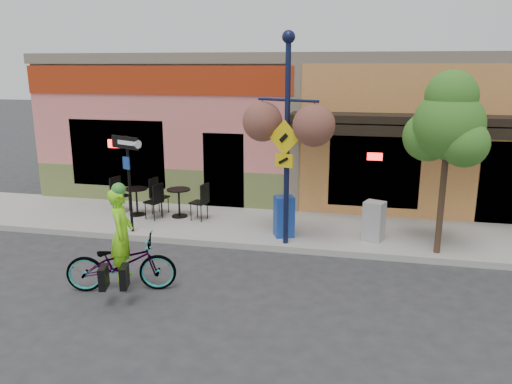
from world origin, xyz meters
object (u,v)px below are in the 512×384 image
cyclist_rider (122,247)px  lamp_post (287,142)px  building (338,122)px  bicycle (121,263)px  one_way_sign (130,185)px  newspaper_box_blue (284,216)px  newspaper_box_grey (374,221)px  street_tree (445,164)px

cyclist_rider → lamp_post: lamp_post is taller
building → bicycle: (-3.47, -9.56, -1.71)m
one_way_sign → newspaper_box_blue: 3.83m
building → newspaper_box_blue: (-0.89, -6.28, -1.61)m
cyclist_rider → one_way_sign: bearing=7.0°
building → cyclist_rider: size_ratio=10.43×
cyclist_rider → newspaper_box_blue: 4.15m
cyclist_rider → newspaper_box_grey: 5.77m
bicycle → cyclist_rider: cyclist_rider is taller
building → lamp_post: (-0.77, -6.75, 0.27)m
building → newspaper_box_grey: building is taller
building → cyclist_rider: 10.25m
one_way_sign → street_tree: 7.26m
building → cyclist_rider: (-3.42, -9.56, -1.38)m
one_way_sign → street_tree: street_tree is taller
newspaper_box_blue → street_tree: bearing=-29.1°
building → newspaper_box_blue: size_ratio=18.40×
bicycle → newspaper_box_blue: (2.58, 3.29, 0.11)m
building → street_tree: size_ratio=4.57×
newspaper_box_blue → newspaper_box_grey: bearing=-19.4°
one_way_sign → lamp_post: bearing=22.7°
one_way_sign → street_tree: bearing=23.6°
one_way_sign → bicycle: bearing=-44.8°
one_way_sign → building: bearing=78.5°
lamp_post → newspaper_box_blue: size_ratio=4.79×
newspaper_box_grey → street_tree: 2.11m
bicycle → street_tree: bearing=-80.4°
cyclist_rider → newspaper_box_blue: size_ratio=1.76×
bicycle → street_tree: 6.91m
lamp_post → street_tree: bearing=24.0°
bicycle → building: bearing=-36.0°
building → newspaper_box_grey: size_ratio=19.27×
bicycle → newspaper_box_blue: bearing=-54.2°
newspaper_box_blue → street_tree: street_tree is taller
street_tree → one_way_sign: bearing=-179.3°
building → one_way_sign: building is taller
building → one_way_sign: 8.21m
building → one_way_sign: bearing=-124.5°
building → lamp_post: lamp_post is taller
building → newspaper_box_blue: bearing=-98.0°
newspaper_box_grey → lamp_post: bearing=-141.5°
cyclist_rider → street_tree: bearing=-80.2°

